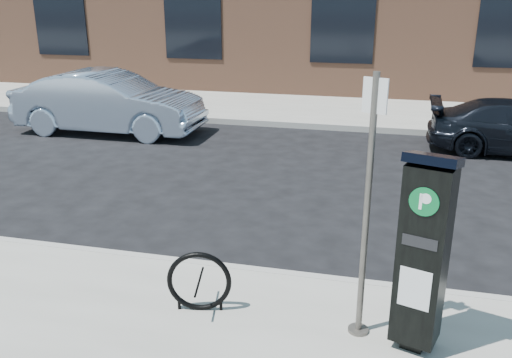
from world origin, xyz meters
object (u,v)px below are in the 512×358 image
(parking_kiosk, at_px, (423,252))
(car_silver, at_px, (109,103))
(sign_pole, at_px, (367,213))
(bike_rack, at_px, (199,282))

(parking_kiosk, height_order, car_silver, parking_kiosk)
(sign_pole, bearing_deg, parking_kiosk, 10.10)
(parking_kiosk, relative_size, car_silver, 0.42)
(car_silver, bearing_deg, bike_rack, -146.01)
(bike_rack, relative_size, car_silver, 0.15)
(sign_pole, bearing_deg, car_silver, 154.57)
(sign_pole, relative_size, bike_rack, 3.77)
(parking_kiosk, relative_size, bike_rack, 2.85)
(car_silver, bearing_deg, parking_kiosk, -136.17)
(car_silver, bearing_deg, sign_pole, -137.91)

